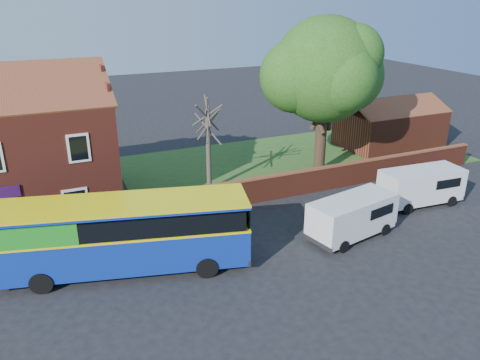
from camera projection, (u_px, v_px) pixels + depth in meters
name	position (u px, v px, depth m)	size (l,w,h in m)	color
ground	(184.00, 290.00, 20.15)	(120.00, 120.00, 0.00)	black
pavement	(8.00, 259.00, 22.39)	(18.00, 3.50, 0.12)	gray
kerb	(7.00, 277.00, 20.90)	(18.00, 0.15, 0.14)	slate
grass_strip	(295.00, 159.00, 36.07)	(26.00, 12.00, 0.04)	#426B28
boundary_wall	(341.00, 175.00, 30.68)	(22.00, 0.38, 1.60)	maroon
outbuilding	(390.00, 127.00, 38.86)	(8.20, 5.06, 4.17)	maroon
bus	(117.00, 233.00, 20.94)	(11.38, 5.38, 3.36)	#0E2C9A
van_near	(353.00, 215.00, 24.19)	(5.19, 2.89, 2.15)	silver
van_far	(421.00, 185.00, 28.02)	(5.11, 2.35, 2.19)	silver
large_tree	(324.00, 73.00, 30.97)	(8.80, 6.96, 10.73)	black
bare_tree	(208.00, 146.00, 29.39)	(2.19, 2.61, 5.84)	#4C4238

